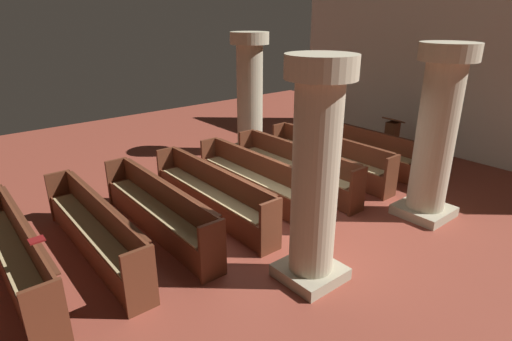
% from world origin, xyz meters
% --- Properties ---
extents(ground_plane, '(19.20, 19.20, 0.00)m').
position_xyz_m(ground_plane, '(0.00, 0.00, 0.00)').
color(ground_plane, brown).
extents(back_wall, '(10.00, 0.16, 4.50)m').
position_xyz_m(back_wall, '(0.00, 6.08, 2.25)').
color(back_wall, silver).
rests_on(back_wall, ground).
extents(pew_row_0, '(3.44, 0.46, 0.92)m').
position_xyz_m(pew_row_0, '(-0.83, 3.47, 0.50)').
color(pew_row_0, brown).
rests_on(pew_row_0, ground).
extents(pew_row_1, '(3.44, 0.46, 0.92)m').
position_xyz_m(pew_row_1, '(-0.83, 2.37, 0.50)').
color(pew_row_1, brown).
rests_on(pew_row_1, ground).
extents(pew_row_2, '(3.44, 0.47, 0.92)m').
position_xyz_m(pew_row_2, '(-0.83, 1.28, 0.50)').
color(pew_row_2, brown).
rests_on(pew_row_2, ground).
extents(pew_row_3, '(3.44, 0.46, 0.92)m').
position_xyz_m(pew_row_3, '(-0.83, 0.18, 0.50)').
color(pew_row_3, brown).
rests_on(pew_row_3, ground).
extents(pew_row_4, '(3.44, 0.46, 0.92)m').
position_xyz_m(pew_row_4, '(-0.83, -0.91, 0.50)').
color(pew_row_4, brown).
rests_on(pew_row_4, ground).
extents(pew_row_5, '(3.44, 0.47, 0.92)m').
position_xyz_m(pew_row_5, '(-0.83, -2.01, 0.50)').
color(pew_row_5, brown).
rests_on(pew_row_5, ground).
extents(pew_row_6, '(3.44, 0.46, 0.92)m').
position_xyz_m(pew_row_6, '(-0.83, -3.10, 0.50)').
color(pew_row_6, brown).
rests_on(pew_row_6, ground).
extents(pew_row_7, '(3.44, 0.46, 0.92)m').
position_xyz_m(pew_row_7, '(-0.83, -4.20, 0.50)').
color(pew_row_7, brown).
rests_on(pew_row_7, ground).
extents(pillar_aisle_side, '(0.99, 0.99, 3.17)m').
position_xyz_m(pillar_aisle_side, '(1.72, 2.22, 1.65)').
color(pillar_aisle_side, tan).
rests_on(pillar_aisle_side, ground).
extents(pillar_far_side, '(0.99, 0.99, 3.17)m').
position_xyz_m(pillar_far_side, '(-3.34, 2.02, 1.65)').
color(pillar_far_side, tan).
rests_on(pillar_far_side, ground).
extents(pillar_aisle_rear, '(0.91, 0.91, 3.17)m').
position_xyz_m(pillar_aisle_rear, '(1.72, -0.92, 1.65)').
color(pillar_aisle_rear, tan).
rests_on(pillar_aisle_rear, ground).
extents(lectern, '(0.48, 0.45, 1.08)m').
position_xyz_m(lectern, '(-0.65, 4.64, 0.45)').
color(lectern, brown).
rests_on(lectern, ground).
extents(hymn_book, '(0.16, 0.19, 0.02)m').
position_xyz_m(hymn_book, '(-0.16, -4.01, 0.93)').
color(hymn_book, maroon).
rests_on(hymn_book, pew_row_7).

